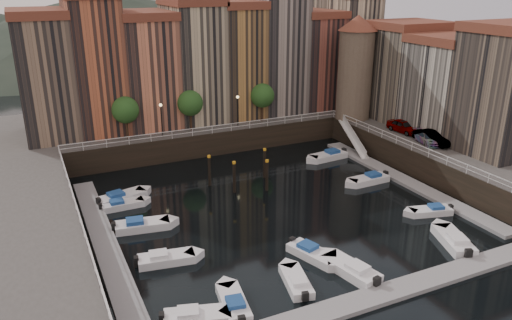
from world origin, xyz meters
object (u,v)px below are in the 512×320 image
boat_left_2 (141,225)px  car_c (427,139)px  car_b (433,138)px  boat_left_0 (196,317)px  boat_left_1 (165,259)px  mooring_pilings (244,172)px  corner_tower (355,66)px  car_a (403,127)px  gangway (353,137)px

boat_left_2 → car_c: car_c is taller
car_b → boat_left_0: bearing=-159.7°
boat_left_2 → boat_left_1: bearing=-77.1°
mooring_pilings → car_b: car_b is taller
corner_tower → boat_left_0: (-32.47, -28.47, -9.83)m
car_c → mooring_pilings: bearing=-177.3°
boat_left_1 → car_b: car_b is taller
corner_tower → boat_left_2: 37.00m
boat_left_2 → car_b: (34.31, 0.53, 3.41)m
car_a → car_b: size_ratio=0.95×
gangway → mooring_pilings: (-17.49, -4.59, -0.27)m
boat_left_0 → car_c: bearing=41.1°
boat_left_1 → car_c: bearing=21.6°
gangway → car_c: bearing=-64.8°
gangway → car_c: 9.70m
mooring_pilings → car_b: (21.95, -4.52, 2.15)m
corner_tower → boat_left_1: size_ratio=2.87×
corner_tower → car_c: 14.72m
car_a → car_c: size_ratio=1.02×
car_a → boat_left_1: bearing=-164.1°
mooring_pilings → car_c: (21.55, -4.04, 2.00)m
mooring_pilings → car_a: (22.03, 0.61, 2.13)m
mooring_pilings → boat_left_0: bearing=-121.9°
gangway → boat_left_0: (-29.57, -23.97, -1.56)m
mooring_pilings → car_a: 22.14m
car_c → boat_left_2: bearing=-165.0°
corner_tower → boat_left_2: (-32.75, -14.15, -9.80)m
mooring_pilings → boat_left_1: (-11.95, -11.47, -1.29)m
boat_left_1 → car_a: size_ratio=1.05×
gangway → boat_left_2: bearing=-162.1°
boat_left_2 → car_a: 35.01m
boat_left_1 → car_b: bearing=20.6°
car_b → gangway: bearing=112.8°
car_a → corner_tower: bearing=97.3°
corner_tower → car_b: corner_tower is taller
boat_left_2 → car_b: car_b is taller
car_a → car_b: bearing=-94.5°
gangway → boat_left_1: size_ratio=1.73×
corner_tower → car_b: (1.56, -13.62, -6.40)m
gangway → car_b: bearing=-63.9°
car_a → car_b: car_b is taller
corner_tower → gangway: 9.86m
car_b → boat_left_2: bearing=177.6°
boat_left_1 → car_b: 34.78m
gangway → boat_left_1: bearing=-151.4°
corner_tower → boat_left_0: 44.29m
boat_left_1 → car_a: 36.23m
boat_left_1 → car_c: (33.51, 7.43, 3.29)m
corner_tower → car_c: bearing=-84.9°
boat_left_1 → car_a: car_a is taller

